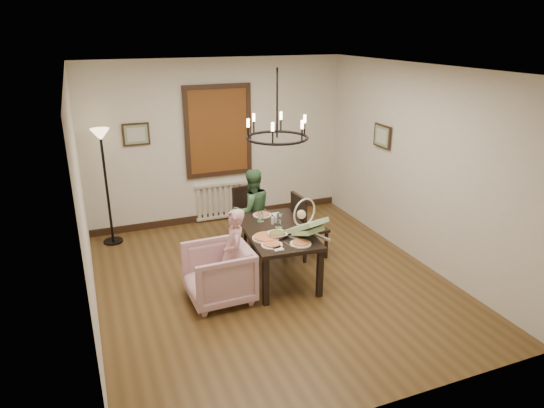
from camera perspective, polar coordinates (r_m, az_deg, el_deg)
room_shell at (r=6.43m, az=-1.17°, el=3.35°), size 4.51×5.00×2.81m
dining_table at (r=6.55m, az=0.55°, el=-3.69°), size 0.95×1.55×0.70m
chair_far at (r=7.58m, az=-2.63°, el=-1.53°), size 0.46×0.46×0.93m
chair_right at (r=7.21m, az=4.52°, el=-2.44°), size 0.46×0.46×1.00m
armchair at (r=6.14m, az=-6.31°, el=-8.13°), size 0.81×0.79×0.72m
elderly_woman at (r=6.14m, az=-4.35°, el=-6.72°), size 0.30×0.40×0.98m
seated_man at (r=7.36m, az=-2.36°, el=-1.58°), size 0.56×0.45×1.07m
baby_bouncer at (r=6.22m, az=4.00°, el=-2.43°), size 0.55×0.65×0.36m
salad_bowl at (r=6.27m, az=0.62°, el=-3.61°), size 0.30×0.30×0.07m
pizza_platter at (r=6.23m, az=-0.73°, el=-3.95°), size 0.35×0.35×0.04m
drinking_glass at (r=6.49m, az=0.85°, el=-2.47°), size 0.07×0.07×0.13m
window_blinds at (r=8.32m, az=-6.32°, el=8.51°), size 1.00×0.03×1.40m
radiator at (r=8.67m, az=-6.05°, el=0.42°), size 0.92×0.12×0.62m
picture_back at (r=8.08m, az=-15.70°, el=7.90°), size 0.42×0.03×0.36m
picture_right at (r=7.84m, az=12.83°, el=7.79°), size 0.03×0.42×0.36m
floor_lamp at (r=7.92m, az=-18.85°, el=1.69°), size 0.30×0.30×1.80m
chandelier at (r=6.14m, az=0.59°, el=7.82°), size 0.80×0.80×0.04m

